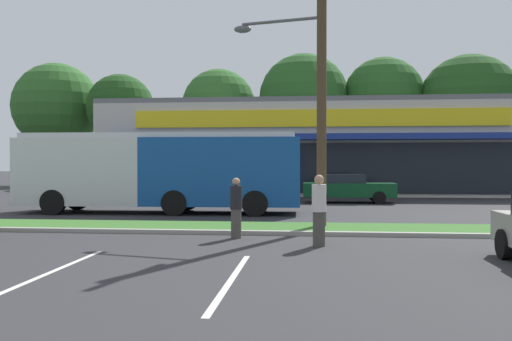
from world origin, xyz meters
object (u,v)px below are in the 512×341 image
car_1 (348,188)px  pedestrian_mid (319,210)px  pedestrian_near_bench (236,208)px  utility_pole (317,72)px  city_bus (160,170)px

car_1 → pedestrian_mid: 14.81m
car_1 → pedestrian_near_bench: (-3.93, -13.51, 0.07)m
utility_pole → city_bus: bearing=142.4°
city_bus → pedestrian_near_bench: 8.25m
pedestrian_near_bench → pedestrian_mid: size_ratio=0.94×
pedestrian_near_bench → utility_pole: bearing=-88.3°
utility_pole → pedestrian_mid: bearing=-89.6°
city_bus → pedestrian_near_bench: size_ratio=6.99×
city_bus → car_1: size_ratio=2.49×
car_1 → pedestrian_mid: size_ratio=2.63×
car_1 → utility_pole: bearing=-98.7°
car_1 → pedestrian_near_bench: 14.07m
utility_pole → pedestrian_mid: 5.24m
city_bus → pedestrian_mid: size_ratio=6.54×
utility_pole → car_1: (1.73, 11.30, -4.11)m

